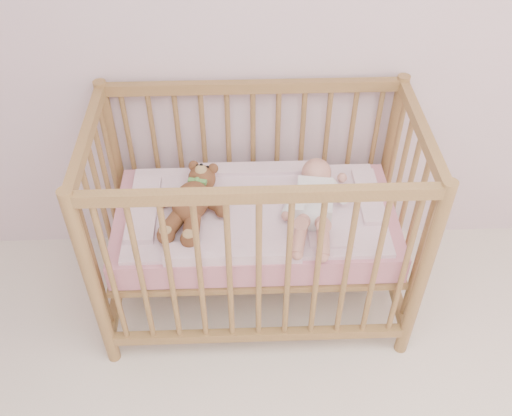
{
  "coord_description": "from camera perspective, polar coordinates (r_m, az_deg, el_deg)",
  "views": [
    {
      "loc": [
        -0.3,
        -0.19,
        2.25
      ],
      "look_at": [
        -0.23,
        1.55,
        0.62
      ],
      "focal_mm": 40.0,
      "sensor_mm": 36.0,
      "label": 1
    }
  ],
  "objects": [
    {
      "name": "blanket",
      "position": [
        2.47,
        -0.04,
        -0.23
      ],
      "size": [
        1.1,
        0.58,
        0.06
      ],
      "primitive_type": null,
      "color": "pink",
      "rests_on": "mattress"
    },
    {
      "name": "teddy_bear",
      "position": [
        2.4,
        -6.54,
        0.77
      ],
      "size": [
        0.45,
        0.55,
        0.13
      ],
      "primitive_type": null,
      "rotation": [
        0.0,
        0.0,
        -0.25
      ],
      "color": "brown",
      "rests_on": "blanket"
    },
    {
      "name": "mattress",
      "position": [
        2.52,
        -0.04,
        -1.47
      ],
      "size": [
        1.22,
        0.62,
        0.13
      ],
      "primitive_type": "cube",
      "color": "pink",
      "rests_on": "crib"
    },
    {
      "name": "crib",
      "position": [
        2.51,
        -0.04,
        -1.23
      ],
      "size": [
        1.36,
        0.76,
        1.0
      ],
      "primitive_type": null,
      "color": "olive",
      "rests_on": "floor"
    },
    {
      "name": "baby",
      "position": [
        2.42,
        5.86,
        0.89
      ],
      "size": [
        0.38,
        0.63,
        0.14
      ],
      "primitive_type": null,
      "rotation": [
        0.0,
        0.0,
        -0.16
      ],
      "color": "white",
      "rests_on": "blanket"
    }
  ]
}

